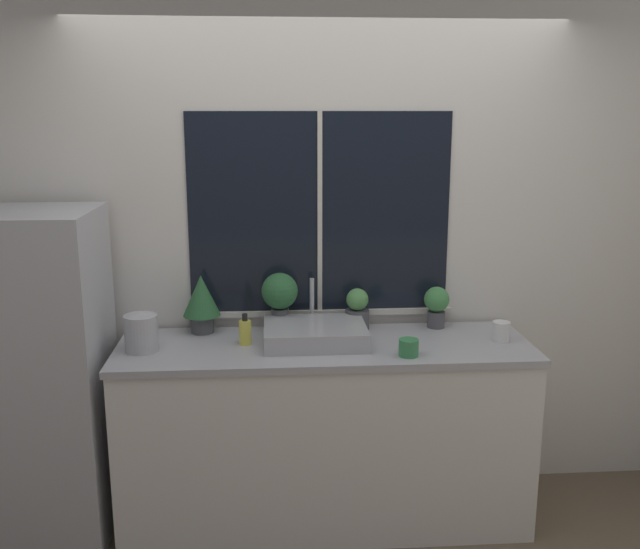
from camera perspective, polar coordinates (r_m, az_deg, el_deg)
wall_back at (r=3.76m, az=-0.06°, el=2.22°), size 8.00×0.09×2.70m
wall_right at (r=5.09m, az=22.29°, el=4.07°), size 0.06×7.00×2.70m
counter at (r=3.68m, az=0.37°, el=-12.51°), size 2.03×0.64×0.94m
refrigerator at (r=3.70m, az=-21.78°, el=-7.70°), size 0.65×0.63×1.61m
sink at (r=3.52m, az=-0.42°, el=-4.72°), size 0.50×0.44×0.27m
potted_plant_far_left at (r=3.68m, az=-9.47°, el=-1.98°), size 0.19×0.19×0.30m
potted_plant_center_left at (r=3.66m, az=-3.24°, el=-1.63°), size 0.19×0.19×0.31m
potted_plant_center_right at (r=3.71m, az=3.00°, el=-2.84°), size 0.13×0.13×0.22m
potted_plant_far_right at (r=3.78m, az=9.31°, el=-2.35°), size 0.13×0.13×0.22m
soap_bottle at (r=3.50m, az=-6.01°, el=-4.57°), size 0.06×0.06×0.15m
mug_white at (r=3.64m, az=14.28°, el=-4.43°), size 0.09×0.09×0.10m
mug_green at (r=3.35m, az=7.10°, el=-5.82°), size 0.09×0.09×0.08m
kettle at (r=3.48m, az=-14.12°, el=-4.45°), size 0.16×0.16×0.19m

